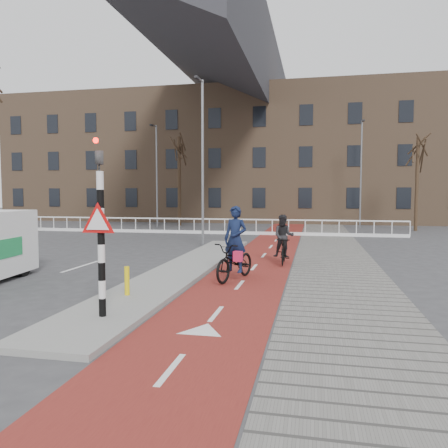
# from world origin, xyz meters

# --- Properties ---
(ground) EXTENTS (120.00, 120.00, 0.00)m
(ground) POSITION_xyz_m (0.00, 0.00, 0.00)
(ground) COLOR #38383A
(ground) RESTS_ON ground
(bike_lane) EXTENTS (2.50, 60.00, 0.01)m
(bike_lane) POSITION_xyz_m (1.50, 10.00, 0.01)
(bike_lane) COLOR maroon
(bike_lane) RESTS_ON ground
(sidewalk) EXTENTS (3.00, 60.00, 0.01)m
(sidewalk) POSITION_xyz_m (4.30, 10.00, 0.01)
(sidewalk) COLOR slate
(sidewalk) RESTS_ON ground
(curb_island) EXTENTS (1.80, 16.00, 0.12)m
(curb_island) POSITION_xyz_m (-0.70, 4.00, 0.06)
(curb_island) COLOR gray
(curb_island) RESTS_ON ground
(traffic_signal) EXTENTS (0.80, 0.80, 3.68)m
(traffic_signal) POSITION_xyz_m (-0.60, -2.02, 1.99)
(traffic_signal) COLOR black
(traffic_signal) RESTS_ON curb_island
(bollard) EXTENTS (0.12, 0.12, 0.69)m
(bollard) POSITION_xyz_m (-0.88, -0.21, 0.47)
(bollard) COLOR yellow
(bollard) RESTS_ON curb_island
(cyclist_near) EXTENTS (1.35, 2.26, 2.19)m
(cyclist_near) POSITION_xyz_m (1.26, 2.68, 0.75)
(cyclist_near) COLOR black
(cyclist_near) RESTS_ON bike_lane
(cyclist_far) EXTENTS (0.76, 1.65, 1.79)m
(cyclist_far) POSITION_xyz_m (2.45, 5.91, 0.75)
(cyclist_far) COLOR black
(cyclist_far) RESTS_ON bike_lane
(railing) EXTENTS (28.00, 0.10, 0.99)m
(railing) POSITION_xyz_m (-5.00, 17.00, 0.31)
(railing) COLOR silver
(railing) RESTS_ON ground
(townhouse_row) EXTENTS (46.00, 10.00, 15.90)m
(townhouse_row) POSITION_xyz_m (-3.00, 32.00, 7.81)
(townhouse_row) COLOR #7F6047
(townhouse_row) RESTS_ON ground
(tree_mid) EXTENTS (0.27, 0.27, 7.04)m
(tree_mid) POSITION_xyz_m (-7.00, 23.42, 3.52)
(tree_mid) COLOR #2E2214
(tree_mid) RESTS_ON ground
(tree_right) EXTENTS (0.23, 0.23, 6.38)m
(tree_right) POSITION_xyz_m (10.37, 22.03, 3.19)
(tree_right) COLOR #2E2214
(tree_right) RESTS_ON ground
(streetlight_near) EXTENTS (0.12, 0.12, 7.92)m
(streetlight_near) POSITION_xyz_m (-1.73, 10.43, 3.96)
(streetlight_near) COLOR slate
(streetlight_near) RESTS_ON ground
(streetlight_left) EXTENTS (0.12, 0.12, 7.65)m
(streetlight_left) POSITION_xyz_m (-8.11, 21.35, 3.83)
(streetlight_left) COLOR slate
(streetlight_left) RESTS_ON ground
(streetlight_right) EXTENTS (0.12, 0.12, 7.92)m
(streetlight_right) POSITION_xyz_m (6.89, 24.05, 3.96)
(streetlight_right) COLOR slate
(streetlight_right) RESTS_ON ground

